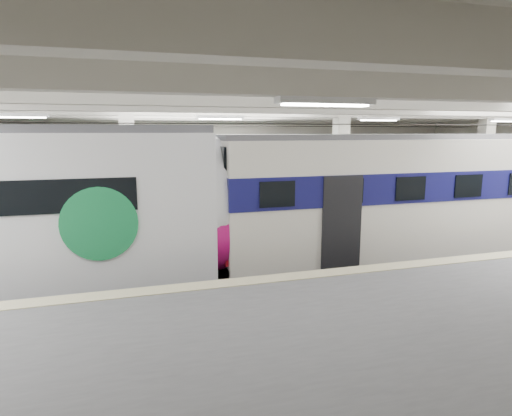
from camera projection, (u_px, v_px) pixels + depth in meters
name	position (u px, v px, depth m)	size (l,w,h in m)	color
station_hall	(251.00, 180.00, 10.97)	(36.00, 24.00, 5.75)	black
modern_emu	(5.00, 218.00, 11.06)	(14.50, 2.99, 4.64)	white
older_rer	(408.00, 197.00, 14.46)	(13.28, 2.93, 4.39)	white
far_train	(114.00, 189.00, 16.96)	(13.46, 3.03, 4.30)	white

